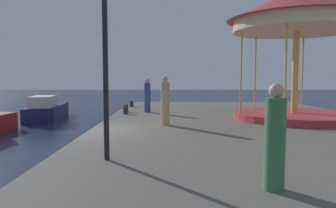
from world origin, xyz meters
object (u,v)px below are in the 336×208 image
lamp_post_mid_promenade (103,27)px  carousel (295,22)px  person_far_corner (273,140)px  person_mid_promenade (164,102)px  person_by_the_water (146,96)px  motorboat_navy (45,110)px  bollard_south (124,110)px  bollard_north (130,104)px  bollard_center (125,108)px

lamp_post_mid_promenade → carousel: bearing=45.0°
person_far_corner → lamp_post_mid_promenade: bearing=148.5°
person_mid_promenade → person_by_the_water: bearing=102.2°
motorboat_navy → carousel: carousel is taller
person_by_the_water → person_far_corner: size_ratio=1.03×
person_by_the_water → person_mid_promenade: (1.01, -4.64, 0.05)m
bollard_south → person_by_the_water: (1.07, 0.89, 0.66)m
person_mid_promenade → bollard_south: bearing=119.0°
bollard_north → person_far_corner: bearing=-74.8°
lamp_post_mid_promenade → motorboat_navy: bearing=116.0°
bollard_south → bollard_center: (-0.12, 1.07, 0.00)m
bollard_center → person_far_corner: bearing=-71.4°
person_by_the_water → bollard_north: bearing=111.3°
bollard_north → person_mid_promenade: 8.13m
bollard_center → person_mid_promenade: bearing=-65.5°
motorboat_navy → bollard_north: motorboat_navy is taller
motorboat_navy → person_far_corner: size_ratio=3.12×
carousel → person_by_the_water: (-6.79, 2.90, -3.44)m
motorboat_navy → carousel: bearing=-24.4°
lamp_post_mid_promenade → bollard_north: lamp_post_mid_promenade is taller
bollard_center → person_mid_promenade: size_ratio=0.21×
bollard_north → person_mid_promenade: (2.23, -7.79, 0.71)m
bollard_south → bollard_center: same height
person_by_the_water → person_mid_promenade: person_mid_promenade is taller
bollard_north → bollard_south: bearing=-87.8°
bollard_south → bollard_center: bearing=96.2°
bollard_center → person_by_the_water: bearing=-8.5°
carousel → person_mid_promenade: (-5.79, -1.74, -3.39)m
lamp_post_mid_promenade → person_mid_promenade: lamp_post_mid_promenade is taller
carousel → person_by_the_water: bearing=156.9°
person_by_the_water → person_far_corner: 12.24m
motorboat_navy → person_by_the_water: (6.73, -3.24, 1.07)m
motorboat_navy → lamp_post_mid_promenade: 15.04m
lamp_post_mid_promenade → person_far_corner: size_ratio=2.47×
carousel → bollard_south: carousel is taller
lamp_post_mid_promenade → bollard_center: size_ratio=10.89×
person_far_corner → motorboat_navy: bearing=122.4°
bollard_north → person_by_the_water: bearing=-68.7°
bollard_center → person_mid_promenade: person_mid_promenade is taller
motorboat_navy → lamp_post_mid_promenade: lamp_post_mid_promenade is taller
motorboat_navy → bollard_south: (5.66, -4.13, 0.41)m
bollard_north → person_by_the_water: size_ratio=0.22×
bollard_center → person_far_corner: 12.75m
bollard_south → person_mid_promenade: bearing=-61.0°
carousel → motorboat_navy: bearing=155.6°
bollard_south → motorboat_navy: bearing=143.9°
bollard_center → person_far_corner: (4.05, -12.07, 0.63)m
carousel → lamp_post_mid_promenade: 10.08m
bollard_north → bollard_center: bearing=-89.2°
bollard_center → person_far_corner: size_ratio=0.23×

